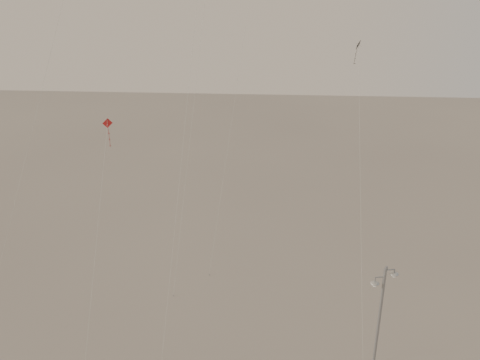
{
  "coord_description": "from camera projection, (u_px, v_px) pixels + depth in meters",
  "views": [
    {
      "loc": [
        4.39,
        -26.12,
        24.0
      ],
      "look_at": [
        2.13,
        5.0,
        11.48
      ],
      "focal_mm": 40.0,
      "sensor_mm": 36.0,
      "label": 1
    }
  ],
  "objects": [
    {
      "name": "kite_1",
      "position": [
        192.0,
        58.0,
        34.12
      ],
      "size": [
        2.18,
        10.48,
        25.17
      ],
      "rotation": [
        0.0,
        0.0,
        -0.59
      ],
      "color": "#2A2723",
      "rests_on": "ground"
    },
    {
      "name": "street_lamp",
      "position": [
        379.0,
        321.0,
        31.81
      ],
      "size": [
        1.6,
        0.73,
        8.11
      ],
      "color": "#94979C",
      "rests_on": "ground"
    },
    {
      "name": "kite_4",
      "position": [
        359.0,
        119.0,
        37.15
      ],
      "size": [
        0.61,
        11.63,
        19.13
      ],
      "rotation": [
        0.0,
        0.0,
        1.56
      ],
      "color": "#2A2723",
      "rests_on": "ground"
    },
    {
      "name": "kite_3",
      "position": [
        102.0,
        185.0,
        33.79
      ],
      "size": [
        1.06,
        12.16,
        14.78
      ],
      "rotation": [
        0.0,
        0.0,
        0.13
      ],
      "color": "maroon",
      "rests_on": "ground"
    }
  ]
}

